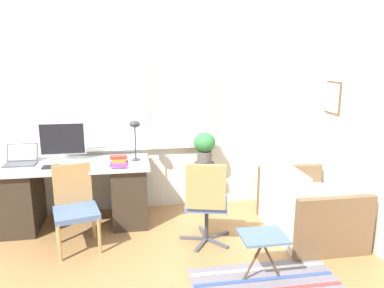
# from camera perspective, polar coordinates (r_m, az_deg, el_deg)

# --- Properties ---
(ground_plane) EXTENTS (14.00, 14.00, 0.00)m
(ground_plane) POSITION_cam_1_polar(r_m,az_deg,el_deg) (4.47, -4.07, -13.11)
(ground_plane) COLOR #9E7042
(wall_back_with_window) EXTENTS (9.00, 0.12, 2.70)m
(wall_back_with_window) POSITION_cam_1_polar(r_m,az_deg,el_deg) (4.84, -5.30, 5.79)
(wall_back_with_window) COLOR silver
(wall_back_with_window) RESTS_ON ground_plane
(wall_right_with_picture) EXTENTS (0.08, 9.00, 2.70)m
(wall_right_with_picture) POSITION_cam_1_polar(r_m,az_deg,el_deg) (4.74, 22.11, 4.60)
(wall_right_with_picture) COLOR silver
(wall_right_with_picture) RESTS_ON ground_plane
(desk) EXTENTS (1.73, 0.72, 0.76)m
(desk) POSITION_cam_1_polar(r_m,az_deg,el_deg) (4.68, -17.21, -7.14)
(desk) COLOR #B2B7BC
(desk) RESTS_ON ground_plane
(laptop) EXTENTS (0.35, 0.29, 0.21)m
(laptop) POSITION_cam_1_polar(r_m,az_deg,el_deg) (4.79, -24.61, -2.20)
(laptop) COLOR #4C4C51
(laptop) RESTS_ON desk
(monitor) EXTENTS (0.52, 0.15, 0.46)m
(monitor) POSITION_cam_1_polar(r_m,az_deg,el_deg) (4.68, -19.14, 0.54)
(monitor) COLOR silver
(monitor) RESTS_ON desk
(keyboard) EXTENTS (0.36, 0.13, 0.02)m
(keyboard) POSITION_cam_1_polar(r_m,az_deg,el_deg) (4.48, -19.55, -3.25)
(keyboard) COLOR black
(keyboard) RESTS_ON desk
(mouse) EXTENTS (0.04, 0.07, 0.03)m
(mouse) POSITION_cam_1_polar(r_m,az_deg,el_deg) (4.42, -16.37, -3.15)
(mouse) COLOR silver
(mouse) RESTS_ON desk
(desk_lamp) EXTENTS (0.13, 0.13, 0.48)m
(desk_lamp) POSITION_cam_1_polar(r_m,az_deg,el_deg) (4.48, -8.70, 2.34)
(desk_lamp) COLOR #2D2D33
(desk_lamp) RESTS_ON desk
(book_stack) EXTENTS (0.21, 0.19, 0.13)m
(book_stack) POSITION_cam_1_polar(r_m,az_deg,el_deg) (4.30, -11.00, -2.69)
(book_stack) COLOR white
(book_stack) RESTS_ON desk
(desk_chair_wooden) EXTENTS (0.53, 0.53, 0.87)m
(desk_chair_wooden) POSITION_cam_1_polar(r_m,az_deg,el_deg) (4.16, -17.37, -8.96)
(desk_chair_wooden) COLOR #B2844C
(desk_chair_wooden) RESTS_ON ground_plane
(office_chair_swivel) EXTENTS (0.58, 0.59, 0.94)m
(office_chair_swivel) POSITION_cam_1_polar(r_m,az_deg,el_deg) (4.00, 2.20, -8.77)
(office_chair_swivel) COLOR #47474C
(office_chair_swivel) RESTS_ON ground_plane
(couch_loveseat) EXTENTS (0.82, 1.19, 0.83)m
(couch_loveseat) POSITION_cam_1_polar(r_m,az_deg,el_deg) (4.51, 16.85, -9.54)
(couch_loveseat) COLOR white
(couch_loveseat) RESTS_ON ground_plane
(plant_stand) EXTENTS (0.26, 0.26, 0.64)m
(plant_stand) POSITION_cam_1_polar(r_m,az_deg,el_deg) (4.88, 1.89, -3.72)
(plant_stand) COLOR #333338
(plant_stand) RESTS_ON ground_plane
(potted_plant) EXTENTS (0.28, 0.28, 0.39)m
(potted_plant) POSITION_cam_1_polar(r_m,az_deg,el_deg) (4.80, 1.92, -0.22)
(potted_plant) COLOR #514C47
(potted_plant) RESTS_ON plant_stand
(floor_rug_striped) EXTENTS (1.34, 0.58, 0.01)m
(floor_rug_striped) POSITION_cam_1_polar(r_m,az_deg,el_deg) (3.68, 10.99, -19.59)
(floor_rug_striped) COLOR slate
(floor_rug_striped) RESTS_ON ground_plane
(folding_stool) EXTENTS (0.41, 0.35, 0.44)m
(folding_stool) POSITION_cam_1_polar(r_m,az_deg,el_deg) (3.51, 10.78, -14.05)
(folding_stool) COLOR slate
(folding_stool) RESTS_ON ground_plane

